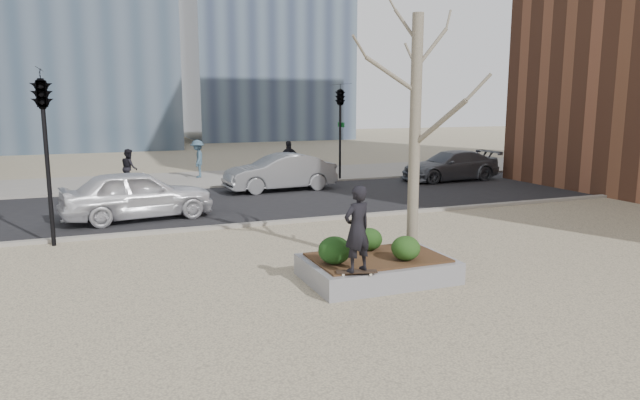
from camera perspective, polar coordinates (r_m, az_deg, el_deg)
name	(u,v)px	position (r m, az deg, el deg)	size (l,w,h in m)	color
ground	(333,285)	(11.76, 1.33, -8.45)	(120.00, 120.00, 0.00)	tan
street	(227,204)	(21.07, -9.30, -0.35)	(60.00, 8.00, 0.02)	black
far_sidewalk	(195,179)	(27.87, -12.38, 2.03)	(60.00, 6.00, 0.02)	gray
planter	(377,269)	(12.10, 5.73, -6.86)	(3.00, 2.00, 0.45)	gray
planter_mulch	(377,257)	(12.03, 5.75, -5.74)	(2.70, 1.70, 0.04)	#382314
sycamore_tree	(416,97)	(12.34, 9.57, 10.17)	(2.80, 2.80, 6.60)	gray
shrub_left	(334,250)	(11.38, 1.46, -5.05)	(0.65, 0.65, 0.55)	black
shrub_middle	(369,239)	(12.46, 4.93, -3.92)	(0.58, 0.58, 0.49)	#183912
shrub_right	(406,248)	(11.77, 8.57, -4.78)	(0.59, 0.59, 0.50)	#173C13
skateboard	(357,273)	(10.89, 3.68, -7.29)	(0.78, 0.20, 0.07)	black
skateboarder	(357,229)	(10.67, 3.73, -2.88)	(0.60, 0.39, 1.64)	black
police_car	(138,194)	(18.80, -17.78, 0.54)	(1.86, 4.62, 1.57)	silver
car_silver	(280,172)	(23.78, -4.03, 2.78)	(1.60, 4.60, 1.52)	gray
car_third	(450,166)	(27.48, 12.89, 3.37)	(1.93, 4.76, 1.38)	#4D5058
pedestrian_a	(129,168)	(26.21, -18.53, 3.09)	(0.80, 0.62, 1.64)	black
pedestrian_b	(198,159)	(28.38, -12.13, 4.06)	(1.18, 0.68, 1.83)	#3A5569
pedestrian_c	(289,160)	(26.89, -3.10, 3.97)	(1.08, 0.45, 1.85)	black
traffic_light_near	(47,159)	(15.99, -25.63, 3.70)	(0.60, 2.48, 4.50)	black
traffic_light_far	(340,132)	(27.19, 2.02, 6.80)	(0.60, 2.48, 4.50)	black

